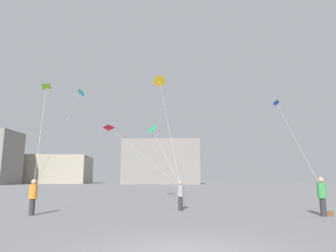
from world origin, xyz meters
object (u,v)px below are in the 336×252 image
(kite_cyan_diamond, at_px, (81,93))
(building_centre_hall, at_px, (54,170))
(person_in_grey, at_px, (180,194))
(kite_crimson_delta, at_px, (110,129))
(person_in_orange, at_px, (33,195))
(kite_cobalt_diamond, at_px, (277,104))
(kite_amber_diamond, at_px, (159,81))
(kite_lime_delta, at_px, (46,89))
(building_right_hall, at_px, (161,162))
(handbag_beside_flyer, at_px, (330,213))
(kite_emerald_delta, at_px, (152,130))
(person_in_green, at_px, (322,194))

(kite_cyan_diamond, distance_m, building_centre_hall, 62.41)
(person_in_grey, xyz_separation_m, kite_crimson_delta, (-8.38, 23.20, 7.62))
(person_in_orange, height_order, kite_crimson_delta, kite_crimson_delta)
(kite_cobalt_diamond, xyz_separation_m, kite_amber_diamond, (-14.19, -1.92, 2.18))
(kite_lime_delta, bearing_deg, kite_amber_diamond, 45.87)
(person_in_orange, height_order, building_centre_hall, building_centre_hall)
(kite_cobalt_diamond, bearing_deg, person_in_grey, -126.74)
(building_right_hall, bearing_deg, handbag_beside_flyer, -83.37)
(person_in_orange, height_order, kite_emerald_delta, kite_emerald_delta)
(person_in_orange, height_order, kite_cobalt_diamond, kite_cobalt_diamond)
(kite_amber_diamond, distance_m, building_right_hall, 55.93)
(building_centre_hall, relative_size, building_right_hall, 1.04)
(kite_cobalt_diamond, bearing_deg, building_right_hall, 104.90)
(person_in_green, relative_size, kite_emerald_delta, 0.19)
(person_in_green, height_order, building_right_hall, building_right_hall)
(building_right_hall, bearing_deg, kite_emerald_delta, -90.42)
(person_in_orange, xyz_separation_m, kite_amber_diamond, (5.94, 17.23, 11.79))
(kite_crimson_delta, xyz_separation_m, handbag_beside_flyer, (15.38, -25.72, -8.41))
(person_in_green, xyz_separation_m, building_right_hall, (-8.17, 73.38, 5.54))
(kite_amber_diamond, height_order, kite_emerald_delta, kite_amber_diamond)
(person_in_orange, distance_m, building_centre_hall, 89.15)
(kite_emerald_delta, xyz_separation_m, building_centre_hall, (-35.54, 72.91, -1.56))
(building_right_hall, bearing_deg, person_in_grey, -88.77)
(kite_cobalt_diamond, height_order, kite_crimson_delta, kite_cobalt_diamond)
(kite_amber_diamond, distance_m, handbag_beside_flyer, 23.32)
(person_in_green, xyz_separation_m, kite_emerald_delta, (-8.63, 11.48, 5.04))
(kite_emerald_delta, relative_size, kite_cyan_diamond, 0.34)
(person_in_orange, xyz_separation_m, kite_lime_delta, (-3.07, 7.94, 7.89))
(building_right_hall, bearing_deg, person_in_orange, -94.60)
(kite_lime_delta, bearing_deg, person_in_green, -26.45)
(building_right_hall, bearing_deg, person_in_green, -83.65)
(kite_emerald_delta, distance_m, kite_cyan_diamond, 21.42)
(handbag_beside_flyer, bearing_deg, kite_amber_diamond, 115.48)
(person_in_green, distance_m, person_in_orange, 14.04)
(person_in_orange, relative_size, handbag_beside_flyer, 5.41)
(kite_emerald_delta, bearing_deg, kite_crimson_delta, 114.06)
(kite_amber_diamond, bearing_deg, person_in_grey, -84.61)
(kite_lime_delta, bearing_deg, kite_crimson_delta, 83.20)
(person_in_orange, height_order, building_right_hall, building_right_hall)
(kite_cyan_diamond, bearing_deg, person_in_grey, -62.26)
(kite_cyan_diamond, bearing_deg, person_in_green, -54.39)
(kite_amber_diamond, height_order, kite_crimson_delta, kite_amber_diamond)
(kite_cobalt_diamond, bearing_deg, kite_amber_diamond, -172.31)
(building_right_hall, xyz_separation_m, handbag_beside_flyer, (8.52, -73.28, -6.43))
(person_in_green, bearing_deg, kite_crimson_delta, 58.55)
(kite_cyan_diamond, bearing_deg, person_in_orange, -77.87)
(kite_emerald_delta, bearing_deg, kite_amber_diamond, 85.08)
(person_in_orange, distance_m, kite_amber_diamond, 21.71)
(person_in_green, distance_m, building_centre_hall, 95.32)
(kite_amber_diamond, xyz_separation_m, kite_cyan_diamond, (-11.79, 9.95, 1.53))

